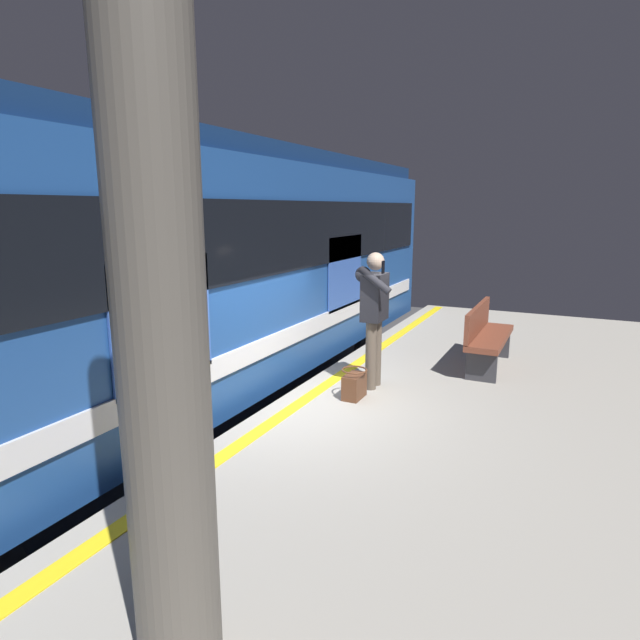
# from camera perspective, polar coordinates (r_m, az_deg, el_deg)

# --- Properties ---
(ground_plane) EXTENTS (23.46, 23.46, 0.00)m
(ground_plane) POSITION_cam_1_polar(r_m,az_deg,el_deg) (6.97, -3.81, -16.06)
(ground_plane) COLOR #3D3D3F
(platform) EXTENTS (13.62, 4.32, 1.02)m
(platform) POSITION_cam_1_polar(r_m,az_deg,el_deg) (6.06, 14.83, -15.56)
(platform) COLOR #9E998E
(platform) RESTS_ON ground
(safety_line) EXTENTS (13.34, 0.16, 0.01)m
(safety_line) POSITION_cam_1_polar(r_m,az_deg,el_deg) (6.41, -1.58, -8.53)
(safety_line) COLOR yellow
(safety_line) RESTS_ON platform
(track_rail_near) EXTENTS (17.70, 0.08, 0.16)m
(track_rail_near) POSITION_cam_1_polar(r_m,az_deg,el_deg) (7.49, -11.36, -13.50)
(track_rail_near) COLOR slate
(track_rail_near) RESTS_ON ground
(track_rail_far) EXTENTS (17.70, 0.08, 0.16)m
(track_rail_far) POSITION_cam_1_polar(r_m,az_deg,el_deg) (8.38, -19.35, -11.13)
(track_rail_far) COLOR slate
(track_rail_far) RESTS_ON ground
(train_carriage) EXTENTS (11.89, 3.12, 3.94)m
(train_carriage) POSITION_cam_1_polar(r_m,az_deg,el_deg) (7.55, -14.68, 5.82)
(train_carriage) COLOR #1E478C
(train_carriage) RESTS_ON ground
(passenger) EXTENTS (0.57, 0.55, 1.72)m
(passenger) POSITION_cam_1_polar(r_m,az_deg,el_deg) (6.62, 5.84, 1.22)
(passenger) COLOR brown
(passenger) RESTS_ON platform
(handbag) EXTENTS (0.34, 0.31, 0.36)m
(handbag) POSITION_cam_1_polar(r_m,az_deg,el_deg) (6.42, 3.71, -7.00)
(handbag) COLOR #59331E
(handbag) RESTS_ON platform
(station_column) EXTENTS (0.42, 0.42, 3.78)m
(station_column) POSITION_cam_1_polar(r_m,az_deg,el_deg) (2.44, -17.03, 2.76)
(station_column) COLOR #59544C
(station_column) RESTS_ON platform
(bench) EXTENTS (1.65, 0.44, 0.90)m
(bench) POSITION_cam_1_polar(r_m,az_deg,el_deg) (7.88, 17.47, -1.45)
(bench) COLOR brown
(bench) RESTS_ON platform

